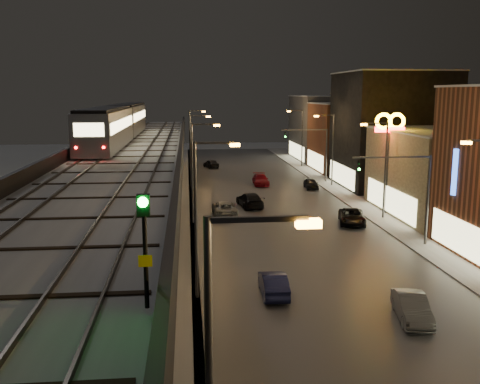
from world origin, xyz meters
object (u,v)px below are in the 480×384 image
car_onc_white (261,180)px  car_far_white (211,164)px  rail_signal (144,229)px  car_onc_red (311,184)px  car_near_white (273,285)px  car_onc_dark (352,217)px  subway_train (119,122)px  car_mid_dark (250,201)px  car_onc_silver (412,309)px  car_mid_silver (224,209)px

car_onc_white → car_far_white: bearing=110.4°
rail_signal → car_onc_red: bearing=72.7°
car_near_white → car_onc_red: size_ratio=1.11×
car_onc_dark → car_onc_white: car_onc_white is taller
subway_train → car_mid_dark: subway_train is taller
car_onc_silver → car_onc_dark: bearing=91.5°
car_onc_white → car_onc_red: size_ratio=1.26×
subway_train → car_onc_dark: subway_train is taller
car_near_white → car_onc_white: bearing=-95.3°
rail_signal → car_far_white: (4.66, 71.21, -7.90)m
car_mid_dark → car_onc_white: 13.48m
subway_train → car_far_white: (11.06, 23.24, -7.78)m
rail_signal → car_onc_white: 56.07m
rail_signal → car_onc_white: size_ratio=0.59×
car_mid_silver → car_near_white: bearing=93.7°
car_onc_silver → car_onc_dark: car_onc_silver is taller
car_mid_silver → car_onc_dark: 12.00m
car_mid_silver → car_mid_dark: car_mid_dark is taller
car_far_white → car_mid_dark: bearing=77.5°
car_mid_silver → car_onc_silver: car_mid_silver is taller
subway_train → car_onc_red: bearing=8.4°
car_mid_dark → car_onc_red: 13.15m
car_far_white → car_near_white: bearing=73.7°
subway_train → car_onc_white: bearing=21.7°
subway_train → car_mid_dark: bearing=-25.6°
car_mid_silver → car_onc_white: car_mid_silver is taller
car_mid_silver → car_far_white: (0.23, 33.30, -0.03)m
car_near_white → car_far_white: 54.05m
car_onc_dark → rail_signal: bearing=-102.2°
car_onc_white → car_onc_dark: bearing=-74.0°
car_mid_dark → car_onc_dark: (8.23, -8.08, -0.07)m
subway_train → car_near_white: size_ratio=9.05×
car_mid_silver → car_far_white: bearing=-90.5°
car_near_white → car_far_white: bearing=-87.3°
car_onc_dark → car_onc_red: car_onc_dark is taller
subway_train → car_mid_dark: 17.03m
car_near_white → car_onc_red: bearing=-105.2°
subway_train → car_far_white: 26.89m
car_mid_dark → car_onc_silver: car_mid_dark is taller
car_onc_white → car_onc_red: 6.64m
car_onc_silver → car_onc_dark: 20.57m
car_mid_silver → rail_signal: bearing=83.3°
car_mid_dark → car_near_white: bearing=79.2°
rail_signal → car_onc_silver: (12.35, 13.00, -7.88)m
car_mid_silver → car_onc_red: 17.67m
subway_train → car_far_white: size_ratio=9.57×
rail_signal → car_mid_silver: (4.43, 37.91, -7.87)m
car_mid_silver → car_far_white: car_mid_silver is taller
car_near_white → car_onc_red: car_near_white is taller
car_near_white → car_mid_silver: bearing=-84.7°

